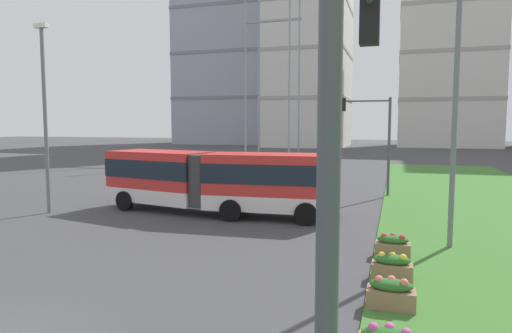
{
  "coord_description": "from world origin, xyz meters",
  "views": [
    {
      "loc": [
        7.8,
        -5.94,
        4.33
      ],
      "look_at": [
        0.91,
        15.95,
        2.2
      ],
      "focal_mm": 31.32,
      "sensor_mm": 36.0,
      "label": 1
    }
  ],
  "objects_px": {
    "traffic_light_far_right": "(373,129)",
    "traffic_light_near_right": "(350,124)",
    "flower_planter_1": "(391,293)",
    "apartment_tower_centre": "(449,57)",
    "flower_planter_2": "(392,266)",
    "apartment_tower_west": "(231,59)",
    "streetlight_left": "(45,111)",
    "articulated_bus": "(216,180)",
    "apartment_tower_westcentre": "(310,10)",
    "flower_planter_3": "(393,245)",
    "streetlight_median": "(456,94)",
    "car_grey_wagon": "(192,176)"
  },
  "relations": [
    {
      "from": "articulated_bus",
      "to": "streetlight_left",
      "type": "distance_m",
      "value": 8.96
    },
    {
      "from": "flower_planter_1",
      "to": "apartment_tower_centre",
      "type": "height_order",
      "value": "apartment_tower_centre"
    },
    {
      "from": "traffic_light_far_right",
      "to": "streetlight_left",
      "type": "bearing_deg",
      "value": -145.47
    },
    {
      "from": "apartment_tower_centre",
      "to": "flower_planter_1",
      "type": "bearing_deg",
      "value": -96.22
    },
    {
      "from": "streetlight_median",
      "to": "apartment_tower_westcentre",
      "type": "relative_size",
      "value": 0.18
    },
    {
      "from": "flower_planter_2",
      "to": "traffic_light_near_right",
      "type": "xyz_separation_m",
      "value": [
        -0.4,
        -8.3,
        3.92
      ]
    },
    {
      "from": "flower_planter_1",
      "to": "apartment_tower_westcentre",
      "type": "height_order",
      "value": "apartment_tower_westcentre"
    },
    {
      "from": "articulated_bus",
      "to": "streetlight_left",
      "type": "relative_size",
      "value": 1.32
    },
    {
      "from": "flower_planter_3",
      "to": "apartment_tower_centre",
      "type": "relative_size",
      "value": 0.03
    },
    {
      "from": "flower_planter_2",
      "to": "streetlight_left",
      "type": "relative_size",
      "value": 0.12
    },
    {
      "from": "flower_planter_2",
      "to": "apartment_tower_westcentre",
      "type": "distance_m",
      "value": 85.21
    },
    {
      "from": "flower_planter_2",
      "to": "apartment_tower_westcentre",
      "type": "relative_size",
      "value": 0.02
    },
    {
      "from": "articulated_bus",
      "to": "flower_planter_2",
      "type": "relative_size",
      "value": 10.95
    },
    {
      "from": "flower_planter_3",
      "to": "apartment_tower_west",
      "type": "distance_m",
      "value": 95.59
    },
    {
      "from": "car_grey_wagon",
      "to": "apartment_tower_centre",
      "type": "xyz_separation_m",
      "value": [
        23.29,
        68.78,
        17.05
      ]
    },
    {
      "from": "flower_planter_2",
      "to": "streetlight_left",
      "type": "distance_m",
      "value": 17.66
    },
    {
      "from": "flower_planter_3",
      "to": "apartment_tower_westcentre",
      "type": "height_order",
      "value": "apartment_tower_westcentre"
    },
    {
      "from": "car_grey_wagon",
      "to": "apartment_tower_westcentre",
      "type": "height_order",
      "value": "apartment_tower_westcentre"
    },
    {
      "from": "car_grey_wagon",
      "to": "streetlight_median",
      "type": "distance_m",
      "value": 20.34
    },
    {
      "from": "traffic_light_far_right",
      "to": "streetlight_left",
      "type": "height_order",
      "value": "streetlight_left"
    },
    {
      "from": "streetlight_median",
      "to": "apartment_tower_westcentre",
      "type": "xyz_separation_m",
      "value": [
        -19.27,
        74.89,
        22.08
      ]
    },
    {
      "from": "flower_planter_2",
      "to": "streetlight_left",
      "type": "xyz_separation_m",
      "value": [
        -16.28,
        5.06,
        4.59
      ]
    },
    {
      "from": "articulated_bus",
      "to": "apartment_tower_westcentre",
      "type": "bearing_deg",
      "value": 97.21
    },
    {
      "from": "articulated_bus",
      "to": "flower_planter_1",
      "type": "height_order",
      "value": "articulated_bus"
    },
    {
      "from": "articulated_bus",
      "to": "apartment_tower_westcentre",
      "type": "xyz_separation_m",
      "value": [
        -9.04,
        71.5,
        25.82
      ]
    },
    {
      "from": "apartment_tower_centre",
      "to": "car_grey_wagon",
      "type": "bearing_deg",
      "value": -108.71
    },
    {
      "from": "articulated_bus",
      "to": "car_grey_wagon",
      "type": "bearing_deg",
      "value": 122.45
    },
    {
      "from": "traffic_light_near_right",
      "to": "apartment_tower_centre",
      "type": "relative_size",
      "value": 0.18
    },
    {
      "from": "flower_planter_2",
      "to": "apartment_tower_westcentre",
      "type": "height_order",
      "value": "apartment_tower_westcentre"
    },
    {
      "from": "apartment_tower_west",
      "to": "apartment_tower_westcentre",
      "type": "bearing_deg",
      "value": -23.74
    },
    {
      "from": "flower_planter_2",
      "to": "apartment_tower_westcentre",
      "type": "bearing_deg",
      "value": 102.41
    },
    {
      "from": "streetlight_left",
      "to": "apartment_tower_centre",
      "type": "bearing_deg",
      "value": 72.11
    },
    {
      "from": "apartment_tower_west",
      "to": "streetlight_median",
      "type": "bearing_deg",
      "value": -64.68
    },
    {
      "from": "flower_planter_2",
      "to": "apartment_tower_west",
      "type": "bearing_deg",
      "value": 113.26
    },
    {
      "from": "streetlight_median",
      "to": "flower_planter_3",
      "type": "bearing_deg",
      "value": -137.52
    },
    {
      "from": "traffic_light_far_right",
      "to": "streetlight_median",
      "type": "distance_m",
      "value": 11.83
    },
    {
      "from": "car_grey_wagon",
      "to": "streetlight_median",
      "type": "xyz_separation_m",
      "value": [
        15.72,
        -12.05,
        4.64
      ]
    },
    {
      "from": "flower_planter_2",
      "to": "apartment_tower_west",
      "type": "distance_m",
      "value": 97.64
    },
    {
      "from": "streetlight_median",
      "to": "apartment_tower_centre",
      "type": "bearing_deg",
      "value": 84.65
    },
    {
      "from": "articulated_bus",
      "to": "apartment_tower_westcentre",
      "type": "relative_size",
      "value": 0.22
    },
    {
      "from": "flower_planter_3",
      "to": "traffic_light_far_right",
      "type": "height_order",
      "value": "traffic_light_far_right"
    },
    {
      "from": "articulated_bus",
      "to": "traffic_light_near_right",
      "type": "bearing_deg",
      "value": -63.25
    },
    {
      "from": "car_grey_wagon",
      "to": "streetlight_left",
      "type": "relative_size",
      "value": 0.48
    },
    {
      "from": "car_grey_wagon",
      "to": "streetlight_left",
      "type": "xyz_separation_m",
      "value": [
        -2.46,
        -11.01,
        4.27
      ]
    },
    {
      "from": "flower_planter_1",
      "to": "articulated_bus",
      "type": "bearing_deg",
      "value": 131.3
    },
    {
      "from": "streetlight_left",
      "to": "apartment_tower_centre",
      "type": "xyz_separation_m",
      "value": [
        25.75,
        79.78,
        12.78
      ]
    },
    {
      "from": "streetlight_median",
      "to": "apartment_tower_west",
      "type": "xyz_separation_m",
      "value": [
        -39.68,
        83.87,
        14.57
      ]
    },
    {
      "from": "traffic_light_far_right",
      "to": "traffic_light_near_right",
      "type": "distance_m",
      "value": 23.64
    },
    {
      "from": "articulated_bus",
      "to": "traffic_light_far_right",
      "type": "relative_size",
      "value": 2.01
    },
    {
      "from": "flower_planter_3",
      "to": "traffic_light_near_right",
      "type": "bearing_deg",
      "value": -92.16
    }
  ]
}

